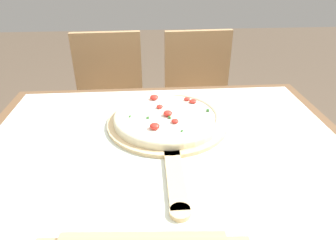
{
  "coord_description": "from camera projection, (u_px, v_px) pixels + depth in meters",
  "views": [
    {
      "loc": [
        -0.05,
        -0.75,
        1.27
      ],
      "look_at": [
        0.02,
        0.1,
        0.79
      ],
      "focal_mm": 32.0,
      "sensor_mm": 36.0,
      "label": 1
    }
  ],
  "objects": [
    {
      "name": "pizza",
      "position": [
        167.0,
        117.0,
        1.0
      ],
      "size": [
        0.36,
        0.36,
        0.04
      ],
      "color": "beige",
      "rests_on": "pizza_peel"
    },
    {
      "name": "chair_left",
      "position": [
        110.0,
        102.0,
        1.72
      ],
      "size": [
        0.42,
        0.42,
        0.9
      ],
      "rotation": [
        0.0,
        0.0,
        0.04
      ],
      "color": "tan",
      "rests_on": "ground_plane"
    },
    {
      "name": "towel_cloth",
      "position": [
        165.0,
        145.0,
        0.9
      ],
      "size": [
        1.09,
        0.82,
        0.0
      ],
      "color": "silver",
      "rests_on": "dining_table"
    },
    {
      "name": "chair_right",
      "position": [
        199.0,
        99.0,
        1.75
      ],
      "size": [
        0.42,
        0.42,
        0.9
      ],
      "rotation": [
        0.0,
        0.0,
        0.05
      ],
      "color": "tan",
      "rests_on": "ground_plane"
    },
    {
      "name": "pizza_peel",
      "position": [
        168.0,
        125.0,
        0.99
      ],
      "size": [
        0.4,
        0.63,
        0.01
      ],
      "color": "#D6B784",
      "rests_on": "towel_cloth"
    },
    {
      "name": "dining_table",
      "position": [
        165.0,
        177.0,
        0.96
      ],
      "size": [
        1.17,
        0.9,
        0.76
      ],
      "color": "brown",
      "rests_on": "ground_plane"
    }
  ]
}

